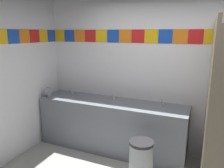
# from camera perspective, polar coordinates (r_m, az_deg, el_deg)

# --- Properties ---
(wall_back) EXTENTS (4.20, 0.09, 2.77)m
(wall_back) POSITION_cam_1_polar(r_m,az_deg,el_deg) (3.68, 13.31, 3.32)
(wall_back) COLOR silver
(wall_back) RESTS_ON ground_plane
(vanity_counter) EXTENTS (2.52, 0.60, 0.87)m
(vanity_counter) POSITION_cam_1_polar(r_m,az_deg,el_deg) (3.86, -0.22, -10.53)
(vanity_counter) COLOR slate
(vanity_counter) RESTS_ON ground_plane
(faucet_left) EXTENTS (0.04, 0.10, 0.14)m
(faucet_left) POSITION_cam_1_polar(r_m,az_deg,el_deg) (4.16, -10.38, -2.04)
(faucet_left) COLOR silver
(faucet_left) RESTS_ON vanity_counter
(faucet_center) EXTENTS (0.04, 0.10, 0.14)m
(faucet_center) POSITION_cam_1_polar(r_m,az_deg,el_deg) (3.77, 0.32, -3.40)
(faucet_center) COLOR silver
(faucet_center) RESTS_ON vanity_counter
(faucet_right) EXTENTS (0.04, 0.10, 0.14)m
(faucet_right) POSITION_cam_1_polar(r_m,az_deg,el_deg) (3.54, 12.94, -4.85)
(faucet_right) COLOR silver
(faucet_right) RESTS_ON vanity_counter
(soap_dispenser) EXTENTS (0.09, 0.09, 0.16)m
(soap_dispenser) POSITION_cam_1_polar(r_m,az_deg,el_deg) (4.13, -16.19, -2.08)
(soap_dispenser) COLOR gray
(soap_dispenser) RESTS_ON vanity_counter
(stall_divider) EXTENTS (0.92, 1.43, 2.16)m
(stall_divider) POSITION_cam_1_polar(r_m,az_deg,el_deg) (2.74, 27.08, -7.89)
(stall_divider) COLOR #726651
(stall_divider) RESTS_ON ground_plane
(trash_bin) EXTENTS (0.32, 0.32, 0.62)m
(trash_bin) POSITION_cam_1_polar(r_m,az_deg,el_deg) (3.14, 7.48, -19.46)
(trash_bin) COLOR #999EA3
(trash_bin) RESTS_ON ground_plane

